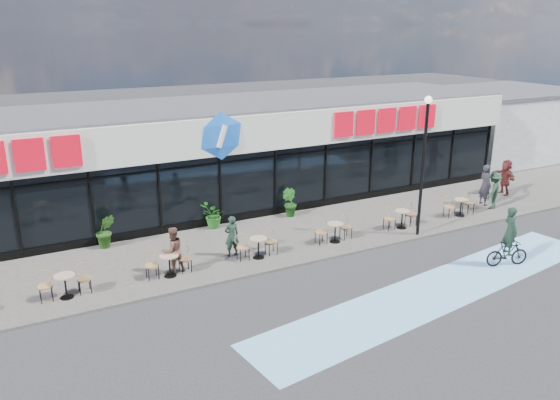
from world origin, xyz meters
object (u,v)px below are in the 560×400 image
Objects in this scene: lamp_post at (424,155)px; patron_left at (232,236)px; patron_right at (173,250)px; pedestrian_b at (485,185)px; potted_plant_right at (289,203)px; cyclist_a at (508,244)px; potted_plant_mid at (213,216)px; pedestrian_c at (493,190)px; pedestrian_a at (505,177)px; potted_plant_left at (106,231)px.

lamp_post is 3.62× the size of patron_left.
lamp_post is at bearing 161.22° from patron_right.
patron_right is 0.85× the size of pedestrian_b.
pedestrian_b is at bearing -179.33° from patron_left.
lamp_post is 4.53× the size of potted_plant_right.
lamp_post is 4.38m from cyclist_a.
potted_plant_right reaches higher than potted_plant_mid.
pedestrian_c is at bearing 178.05° from patron_left.
potted_plant_right is at bearing -2.18° from potted_plant_mid.
pedestrian_b reaches higher than pedestrian_a.
potted_plant_mid is at bearing 177.82° from potted_plant_right.
cyclist_a is at bearing 143.87° from patron_right.
potted_plant_right is at bearing -0.57° from potted_plant_left.
patron_right is at bearing -64.08° from potted_plant_left.
lamp_post is 8.51m from potted_plant_mid.
cyclist_a is (11.91, -7.79, 0.06)m from potted_plant_left.
cyclist_a is at bearing -37.13° from pedestrian_a.
potted_plant_left is 16.45m from pedestrian_c.
pedestrian_a is (14.50, 0.78, 0.11)m from patron_left.
lamp_post reaches higher than potted_plant_left.
cyclist_a is at bearing 149.03° from patron_left.
patron_left is at bearing 98.30° from pedestrian_b.
lamp_post is 5.68m from pedestrian_c.
patron_left is (-0.40, -2.90, 0.22)m from potted_plant_mid.
pedestrian_c is (12.30, -0.50, 0.08)m from patron_left.
patron_left is 0.79× the size of pedestrian_b.
pedestrian_c is (-0.08, -0.56, -0.11)m from pedestrian_b.
potted_plant_left is 1.22× the size of potted_plant_mid.
patron_left reaches higher than potted_plant_right.
patron_right is (-9.46, 1.08, -2.38)m from lamp_post.
cyclist_a is at bearing 147.55° from pedestrian_b.
pedestrian_b is 0.58m from pedestrian_c.
lamp_post is at bearing 114.27° from pedestrian_b.
lamp_post reaches higher than patron_right.
pedestrian_b is at bearing -122.93° from pedestrian_c.
pedestrian_a reaches higher than potted_plant_right.
patron_right is at bearing -152.56° from potted_plant_right.
potted_plant_mid is at bearing 134.51° from cyclist_a.
pedestrian_b is (11.98, -2.84, 0.41)m from potted_plant_mid.
potted_plant_right is 9.11m from pedestrian_c.
pedestrian_c is (5.08, 0.94, -2.35)m from lamp_post.
potted_plant_left is 3.58m from patron_right.
cyclist_a is (-6.39, -5.72, -0.15)m from pedestrian_a.
cyclist_a reaches higher than pedestrian_c.
cyclist_a is (4.31, -7.72, 0.10)m from potted_plant_right.
pedestrian_a is (18.30, -2.07, 0.22)m from potted_plant_left.
patron_right is 11.32m from cyclist_a.
potted_plant_right is 9.00m from pedestrian_b.
pedestrian_b is at bearing -13.33° from potted_plant_mid.
pedestrian_b is at bearing -9.77° from potted_plant_left.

